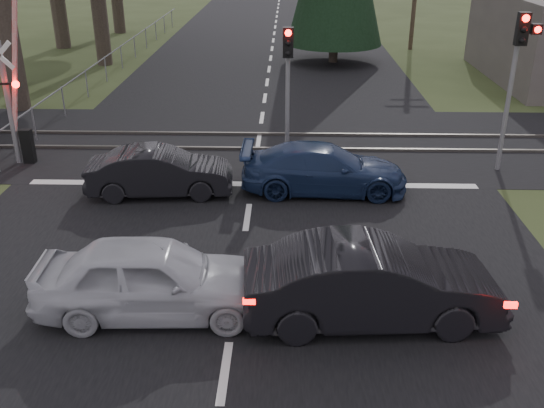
{
  "coord_description": "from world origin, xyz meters",
  "views": [
    {
      "loc": [
        1.01,
        -8.04,
        6.8
      ],
      "look_at": [
        0.69,
        3.99,
        1.3
      ],
      "focal_mm": 40.0,
      "sensor_mm": 36.0,
      "label": 1
    }
  ],
  "objects_px": {
    "traffic_signal_center": "(288,70)",
    "dark_car_far": "(160,172)",
    "dark_hatchback": "(372,283)",
    "crossing_signal": "(15,99)",
    "silver_car": "(153,278)",
    "blue_sedan": "(324,169)",
    "traffic_signal_right": "(518,62)"
  },
  "relations": [
    {
      "from": "traffic_signal_center",
      "to": "dark_car_far",
      "type": "distance_m",
      "value": 5.23
    },
    {
      "from": "dark_hatchback",
      "to": "crossing_signal",
      "type": "bearing_deg",
      "value": 46.36
    },
    {
      "from": "dark_hatchback",
      "to": "dark_car_far",
      "type": "distance_m",
      "value": 7.74
    },
    {
      "from": "silver_car",
      "to": "blue_sedan",
      "type": "xyz_separation_m",
      "value": [
        3.55,
        6.04,
        -0.09
      ]
    },
    {
      "from": "blue_sedan",
      "to": "crossing_signal",
      "type": "bearing_deg",
      "value": 78.56
    },
    {
      "from": "blue_sedan",
      "to": "dark_car_far",
      "type": "distance_m",
      "value": 4.55
    },
    {
      "from": "crossing_signal",
      "to": "dark_car_far",
      "type": "relative_size",
      "value": 1.75
    },
    {
      "from": "crossing_signal",
      "to": "traffic_signal_center",
      "type": "distance_m",
      "value": 8.36
    },
    {
      "from": "traffic_signal_center",
      "to": "blue_sedan",
      "type": "height_order",
      "value": "traffic_signal_center"
    },
    {
      "from": "crossing_signal",
      "to": "traffic_signal_center",
      "type": "height_order",
      "value": "crossing_signal"
    },
    {
      "from": "dark_hatchback",
      "to": "silver_car",
      "type": "relative_size",
      "value": 1.08
    },
    {
      "from": "dark_hatchback",
      "to": "silver_car",
      "type": "xyz_separation_m",
      "value": [
        -4.11,
        0.12,
        -0.03
      ]
    },
    {
      "from": "traffic_signal_center",
      "to": "dark_hatchback",
      "type": "relative_size",
      "value": 0.86
    },
    {
      "from": "crossing_signal",
      "to": "dark_hatchback",
      "type": "relative_size",
      "value": 1.46
    },
    {
      "from": "dark_car_far",
      "to": "crossing_signal",
      "type": "bearing_deg",
      "value": 59.08
    },
    {
      "from": "crossing_signal",
      "to": "traffic_signal_right",
      "type": "height_order",
      "value": "crossing_signal"
    },
    {
      "from": "traffic_signal_right",
      "to": "traffic_signal_center",
      "type": "height_order",
      "value": "traffic_signal_right"
    },
    {
      "from": "blue_sedan",
      "to": "dark_car_far",
      "type": "bearing_deg",
      "value": 95.0
    },
    {
      "from": "dark_car_far",
      "to": "traffic_signal_center",
      "type": "bearing_deg",
      "value": -51.99
    },
    {
      "from": "traffic_signal_right",
      "to": "blue_sedan",
      "type": "relative_size",
      "value": 1.02
    },
    {
      "from": "silver_car",
      "to": "dark_car_far",
      "type": "bearing_deg",
      "value": 7.84
    },
    {
      "from": "traffic_signal_right",
      "to": "blue_sedan",
      "type": "distance_m",
      "value": 6.34
    },
    {
      "from": "dark_hatchback",
      "to": "blue_sedan",
      "type": "xyz_separation_m",
      "value": [
        -0.57,
        6.16,
        -0.12
      ]
    },
    {
      "from": "dark_hatchback",
      "to": "dark_car_far",
      "type": "xyz_separation_m",
      "value": [
        -5.1,
        5.82,
        -0.13
      ]
    },
    {
      "from": "crossing_signal",
      "to": "traffic_signal_right",
      "type": "distance_m",
      "value": 14.88
    },
    {
      "from": "traffic_signal_right",
      "to": "dark_car_far",
      "type": "bearing_deg",
      "value": -168.56
    },
    {
      "from": "traffic_signal_right",
      "to": "dark_car_far",
      "type": "relative_size",
      "value": 1.18
    },
    {
      "from": "dark_car_far",
      "to": "blue_sedan",
      "type": "bearing_deg",
      "value": -90.46
    },
    {
      "from": "dark_hatchback",
      "to": "dark_car_far",
      "type": "height_order",
      "value": "dark_hatchback"
    },
    {
      "from": "dark_car_far",
      "to": "silver_car",
      "type": "bearing_deg",
      "value": -174.89
    },
    {
      "from": "crossing_signal",
      "to": "traffic_signal_right",
      "type": "bearing_deg",
      "value": -1.21
    },
    {
      "from": "dark_hatchback",
      "to": "dark_car_far",
      "type": "bearing_deg",
      "value": 37.19
    }
  ]
}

